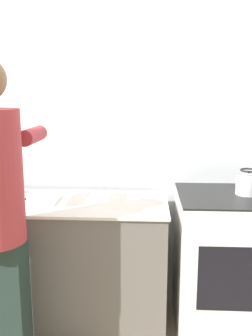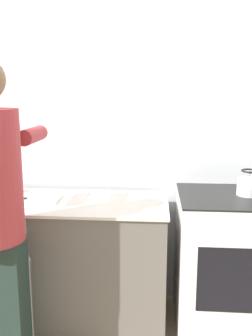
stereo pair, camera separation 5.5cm
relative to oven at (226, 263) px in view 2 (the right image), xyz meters
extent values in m
cube|color=silver|center=(-0.79, 0.38, 0.83)|extent=(8.00, 0.05, 2.60)
cube|color=#5B5651|center=(-1.15, -0.02, -0.04)|extent=(1.50, 0.59, 0.86)
cube|color=beige|center=(-1.15, -0.02, 0.40)|extent=(1.52, 0.61, 0.02)
cube|color=silver|center=(0.00, 0.00, -0.01)|extent=(0.64, 0.63, 0.93)
cube|color=black|center=(0.00, 0.00, 0.46)|extent=(0.64, 0.63, 0.01)
cube|color=black|center=(0.00, -0.31, 0.04)|extent=(0.45, 0.01, 0.41)
cube|color=#1C2B25|center=(-1.32, -0.56, -0.06)|extent=(0.29, 0.18, 0.83)
cylinder|color=maroon|center=(-1.19, -0.27, 0.88)|extent=(0.09, 0.30, 0.09)
cube|color=silver|center=(-1.28, -0.02, 0.42)|extent=(0.34, 0.22, 0.02)
cube|color=silver|center=(-1.25, -0.02, 0.43)|extent=(0.16, 0.07, 0.01)
cube|color=black|center=(-1.37, -0.06, 0.43)|extent=(0.10, 0.05, 0.01)
cylinder|color=silver|center=(0.12, 0.02, 0.53)|extent=(0.15, 0.15, 0.11)
cone|color=silver|center=(0.12, 0.02, 0.60)|extent=(0.12, 0.12, 0.03)
sphere|color=black|center=(0.12, 0.02, 0.62)|extent=(0.02, 0.02, 0.02)
torus|color=black|center=(0.12, 0.02, 0.63)|extent=(0.11, 0.11, 0.01)
camera|label=1|loc=(-0.54, -2.37, 1.13)|focal=40.00mm
camera|label=2|loc=(-0.48, -2.37, 1.13)|focal=40.00mm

